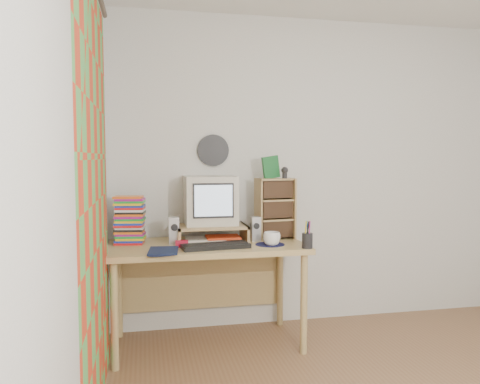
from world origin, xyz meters
name	(u,v)px	position (x,y,z in m)	size (l,w,h in m)	color
back_wall	(323,172)	(0.00, 1.75, 1.25)	(3.50, 3.50, 0.00)	silver
left_wall	(73,189)	(-1.75, 0.00, 1.25)	(3.50, 3.50, 0.00)	silver
curtain	(96,202)	(-1.71, 0.48, 1.15)	(2.20, 2.20, 0.00)	red
wall_disc	(213,150)	(-0.93, 1.73, 1.43)	(0.25, 0.25, 0.02)	black
desk	(206,260)	(-1.03, 1.44, 0.62)	(1.40, 0.70, 0.75)	tan
monitor_riser	(212,229)	(-0.98, 1.48, 0.84)	(0.52, 0.30, 0.12)	tan
crt_monitor	(211,200)	(-0.98, 1.53, 1.05)	(0.38, 0.38, 0.36)	beige
speaker_left	(174,231)	(-1.26, 1.41, 0.85)	(0.07, 0.07, 0.20)	silver
speaker_right	(255,229)	(-0.66, 1.42, 0.84)	(0.07, 0.07, 0.18)	silver
keyboard	(216,246)	(-0.99, 1.20, 0.77)	(0.47, 0.16, 0.03)	black
dvd_stack	(130,224)	(-1.57, 1.50, 0.89)	(0.20, 0.14, 0.28)	brown
cd_rack	(275,209)	(-0.49, 1.48, 0.98)	(0.28, 0.15, 0.47)	tan
mug	(272,239)	(-0.59, 1.22, 0.80)	(0.12, 0.12, 0.10)	white
diary	(149,250)	(-1.45, 1.13, 0.77)	(0.23, 0.18, 0.05)	#0F1837
mousepad	(270,244)	(-0.59, 1.25, 0.75)	(0.21, 0.21, 0.00)	#111036
pen_cup	(307,238)	(-0.38, 1.07, 0.82)	(0.07, 0.07, 0.15)	black
papers	(212,239)	(-0.98, 1.46, 0.77)	(0.28, 0.21, 0.04)	silver
red_box	(182,244)	(-1.22, 1.30, 0.77)	(0.09, 0.06, 0.04)	red
game_box	(271,167)	(-0.52, 1.49, 1.30)	(0.13, 0.03, 0.17)	#1B602C
webcam	(285,173)	(-0.43, 1.44, 1.26)	(0.05, 0.05, 0.09)	black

